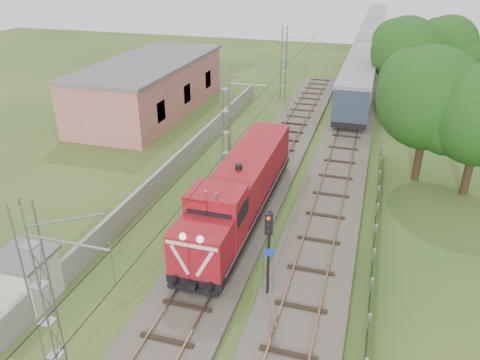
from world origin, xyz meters
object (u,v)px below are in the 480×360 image
(relay_hut, at_px, (27,278))
(locomotive, at_px, (241,189))
(signal_post, at_px, (269,241))
(coach_rake, at_px, (370,40))

(relay_hut, bearing_deg, locomotive, 53.40)
(locomotive, bearing_deg, signal_post, -63.81)
(coach_rake, xyz_separation_m, relay_hut, (-12.40, -63.15, -1.38))
(locomotive, bearing_deg, coach_rake, 84.63)
(locomotive, xyz_separation_m, signal_post, (3.29, -6.68, 1.18))
(signal_post, bearing_deg, relay_hut, -162.92)
(signal_post, bearing_deg, coach_rake, 88.36)
(locomotive, distance_m, relay_hut, 12.44)
(locomotive, distance_m, signal_post, 7.54)
(locomotive, relative_size, relay_hut, 6.18)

